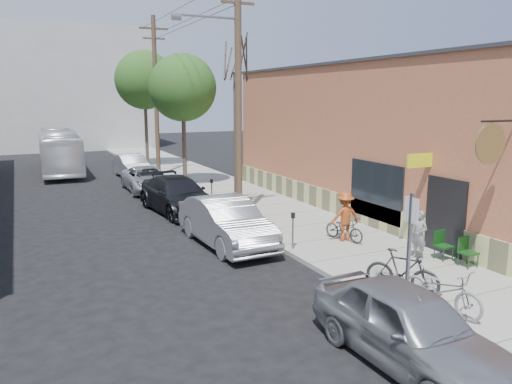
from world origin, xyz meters
name	(u,v)px	position (x,y,z in m)	size (l,w,h in m)	color
ground	(249,278)	(0.00, 0.00, 0.00)	(120.00, 120.00, 0.00)	black
sidewalk	(235,196)	(4.25, 11.00, 0.07)	(4.50, 58.00, 0.15)	gray
cafe_building	(387,139)	(8.99, 4.99, 3.30)	(6.60, 20.20, 6.61)	#AA5F3F
end_cap_building	(55,89)	(-2.00, 42.00, 6.00)	(18.00, 8.00, 12.00)	#B3B1AD
sign_post	(409,240)	(2.35, -3.84, 1.83)	(0.07, 0.45, 2.80)	slate
parking_meter_near	(293,225)	(2.25, 1.45, 0.98)	(0.14, 0.14, 1.24)	slate
parking_meter_far	(212,188)	(2.25, 9.08, 0.98)	(0.14, 0.14, 1.24)	slate
utility_pole_near	(237,90)	(2.39, 6.36, 5.41)	(3.57, 0.28, 10.00)	#503A28
utility_pole_far	(156,94)	(2.45, 19.57, 5.34)	(1.80, 0.28, 10.00)	#503A28
tree_bare	(236,144)	(2.80, 7.40, 3.15)	(0.24, 0.24, 6.00)	#44392C
tree_leafy_mid	(183,88)	(2.80, 14.95, 5.65)	(3.77, 3.77, 7.39)	#44392C
tree_leafy_far	(144,80)	(2.80, 24.09, 6.35)	(4.20, 4.20, 8.32)	#44392C
patio_chair_a	(444,246)	(5.95, -1.51, 0.59)	(0.50, 0.50, 0.88)	#103A12
patio_chair_b	(468,252)	(6.08, -2.33, 0.59)	(0.50, 0.50, 0.88)	#103A12
patron_grey	(419,235)	(5.31, -1.10, 0.91)	(0.56, 0.37, 1.53)	slate
cyclist	(345,216)	(4.40, 1.57, 1.03)	(1.13, 0.65, 1.75)	#963E15
cyclist_bike	(344,229)	(4.40, 1.57, 0.57)	(0.56, 1.61, 0.85)	black
parked_bike_a	(402,272)	(2.89, -3.09, 0.73)	(0.54, 1.92, 1.15)	black
parked_bike_b	(442,290)	(2.97, -4.34, 0.69)	(0.71, 2.05, 1.08)	slate
car_0	(409,326)	(0.80, -5.62, 0.78)	(1.84, 4.57, 1.56)	gray
car_1	(226,222)	(0.61, 3.26, 0.84)	(1.77, 5.08, 1.67)	#A3A6AB
car_2	(178,195)	(0.59, 9.03, 0.79)	(2.22, 5.45, 1.58)	black
car_3	(147,179)	(0.56, 14.70, 0.68)	(2.25, 4.89, 1.36)	#AEB0B6
car_4	(132,166)	(0.80, 19.96, 0.75)	(1.58, 4.54, 1.50)	#A3A5AB
bus	(59,152)	(-3.22, 24.38, 1.46)	(2.45, 10.46, 2.91)	white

